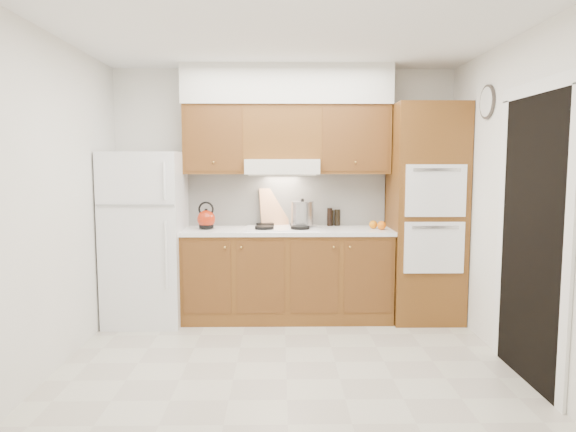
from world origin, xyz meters
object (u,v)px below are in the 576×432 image
object	(u,v)px
kettle	(206,219)
stock_pot	(302,214)
fridge	(146,238)
oven_cabinet	(425,213)

from	to	relation	value
kettle	stock_pot	distance (m)	0.99
fridge	stock_pot	xyz separation A→B (m)	(1.59, 0.12, 0.23)
kettle	fridge	bearing A→B (deg)	-170.22
oven_cabinet	kettle	xyz separation A→B (m)	(-2.24, 0.01, -0.06)
oven_cabinet	stock_pot	bearing A→B (deg)	176.00
kettle	stock_pot	xyz separation A→B (m)	(0.98, 0.08, 0.05)
fridge	kettle	distance (m)	0.63
fridge	oven_cabinet	bearing A→B (deg)	0.70
fridge	stock_pot	bearing A→B (deg)	4.42
fridge	oven_cabinet	world-z (taller)	oven_cabinet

